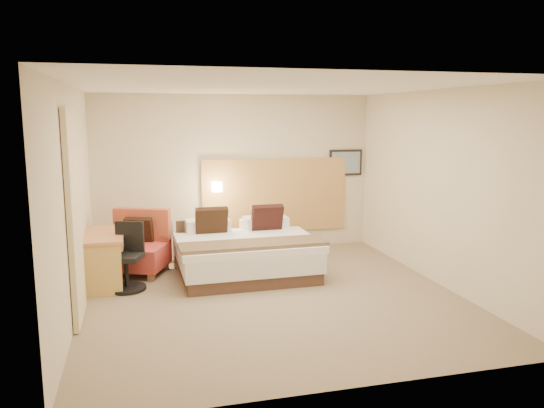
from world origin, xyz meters
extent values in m
cube|color=#816E57|center=(0.00, 0.00, -0.01)|extent=(4.80, 5.00, 0.02)
cube|color=white|center=(0.00, 0.00, 2.71)|extent=(4.80, 5.00, 0.02)
cube|color=beige|center=(0.00, 2.51, 1.35)|extent=(4.80, 0.02, 2.70)
cube|color=beige|center=(0.00, -2.51, 1.35)|extent=(4.80, 0.02, 2.70)
cube|color=beige|center=(-2.41, 0.00, 1.35)|extent=(0.02, 5.00, 2.70)
cube|color=beige|center=(2.41, 0.00, 1.35)|extent=(0.02, 5.00, 2.70)
cube|color=tan|center=(0.70, 2.47, 0.95)|extent=(2.60, 0.04, 1.30)
cube|color=black|center=(2.02, 2.48, 1.50)|extent=(0.62, 0.03, 0.47)
cube|color=gray|center=(2.02, 2.46, 1.50)|extent=(0.54, 0.01, 0.39)
cylinder|color=white|center=(-0.35, 2.42, 1.15)|extent=(0.02, 0.12, 0.02)
cube|color=#FFEDC6|center=(-0.35, 2.36, 1.15)|extent=(0.15, 0.15, 0.15)
cube|color=beige|center=(-2.36, -0.25, 1.22)|extent=(0.06, 0.90, 2.42)
cylinder|color=#9CD2F1|center=(-1.22, 1.67, 0.62)|extent=(0.07, 0.07, 0.19)
cylinder|color=#8699CF|center=(-1.17, 1.75, 0.62)|extent=(0.07, 0.07, 0.19)
cube|color=#3C2818|center=(-1.04, 1.64, 0.63)|extent=(0.13, 0.07, 0.21)
cube|color=#482F24|center=(-0.14, 1.15, 0.09)|extent=(1.91, 1.91, 0.18)
cube|color=white|center=(-0.14, 1.15, 0.32)|extent=(1.97, 1.97, 0.29)
cube|color=white|center=(-0.14, 0.88, 0.52)|extent=(2.02, 1.43, 0.10)
cube|color=silver|center=(-0.62, 1.87, 0.55)|extent=(0.69, 0.38, 0.18)
cube|color=white|center=(0.31, 1.88, 0.55)|extent=(0.69, 0.38, 0.18)
cube|color=white|center=(-0.62, 1.61, 0.65)|extent=(0.69, 0.38, 0.18)
cube|color=white|center=(0.32, 1.63, 0.65)|extent=(0.69, 0.38, 0.18)
cube|color=black|center=(-0.58, 1.42, 0.73)|extent=(0.49, 0.27, 0.50)
cube|color=black|center=(0.29, 1.43, 0.73)|extent=(0.49, 0.27, 0.50)
cube|color=#B25C24|center=(-0.14, 0.49, 0.59)|extent=(2.05, 0.56, 0.05)
cube|color=#9D714A|center=(-2.17, 1.31, 0.06)|extent=(0.11, 0.11, 0.11)
cube|color=#986447|center=(-1.52, 1.05, 0.06)|extent=(0.11, 0.11, 0.11)
cube|color=#A1714B|center=(-1.94, 1.89, 0.06)|extent=(0.11, 0.11, 0.11)
cube|color=tan|center=(-1.29, 1.62, 0.06)|extent=(0.11, 0.11, 0.11)
cube|color=#BD3A32|center=(-1.73, 1.47, 0.28)|extent=(1.11, 1.05, 0.33)
cube|color=#AF4A2F|center=(-1.61, 1.77, 0.68)|extent=(0.87, 0.45, 0.50)
cube|color=black|center=(-1.66, 1.65, 0.61)|extent=(0.47, 0.35, 0.43)
cylinder|color=silver|center=(-1.14, 1.67, 0.01)|extent=(0.39, 0.39, 0.02)
cylinder|color=silver|center=(-1.14, 1.67, 0.27)|extent=(0.05, 0.05, 0.49)
cylinder|color=silver|center=(-1.14, 1.67, 0.52)|extent=(0.57, 0.57, 0.01)
cube|color=#D08051|center=(-2.14, 1.07, 0.71)|extent=(0.55, 1.17, 0.04)
cube|color=tan|center=(-2.14, 0.53, 0.35)|extent=(0.49, 0.04, 0.69)
cube|color=#CF8251|center=(-2.13, 1.62, 0.35)|extent=(0.49, 0.04, 0.69)
cube|color=#C47A4C|center=(-2.09, 1.07, 0.63)|extent=(0.45, 1.09, 0.10)
cylinder|color=black|center=(-1.85, 0.71, 0.03)|extent=(0.65, 0.65, 0.04)
cylinder|color=black|center=(-1.85, 0.71, 0.25)|extent=(0.08, 0.08, 0.39)
cube|color=black|center=(-1.85, 0.71, 0.46)|extent=(0.53, 0.53, 0.07)
cube|color=black|center=(-1.79, 0.89, 0.71)|extent=(0.39, 0.18, 0.41)
camera|label=1|loc=(-1.66, -6.47, 2.35)|focal=35.00mm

